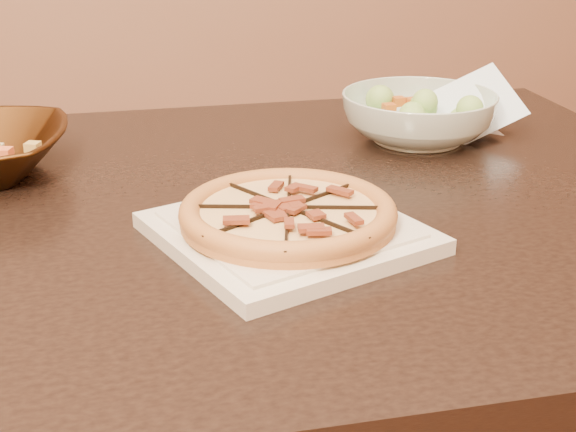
# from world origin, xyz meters

# --- Properties ---
(dining_table) EXTENTS (1.54, 1.04, 0.75)m
(dining_table) POSITION_xyz_m (-0.13, 0.06, 0.66)
(dining_table) COLOR black
(dining_table) RESTS_ON floor
(plate) EXTENTS (0.33, 0.33, 0.02)m
(plate) POSITION_xyz_m (-0.01, -0.09, 0.76)
(plate) COLOR beige
(plate) RESTS_ON dining_table
(pizza) EXTENTS (0.25, 0.25, 0.03)m
(pizza) POSITION_xyz_m (-0.01, -0.09, 0.78)
(pizza) COLOR gold
(pizza) RESTS_ON plate
(salad_bowl) EXTENTS (0.27, 0.27, 0.08)m
(salad_bowl) POSITION_xyz_m (0.29, 0.22, 0.79)
(salad_bowl) COLOR silver
(salad_bowl) RESTS_ON dining_table
(salad) EXTENTS (0.09, 0.11, 0.04)m
(salad) POSITION_xyz_m (0.29, 0.22, 0.84)
(salad) COLOR #98C964
(salad) RESTS_ON salad_bowl
(cling_film) EXTENTS (0.20, 0.18, 0.05)m
(cling_film) POSITION_xyz_m (0.38, 0.24, 0.78)
(cling_film) COLOR white
(cling_film) RESTS_ON dining_table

